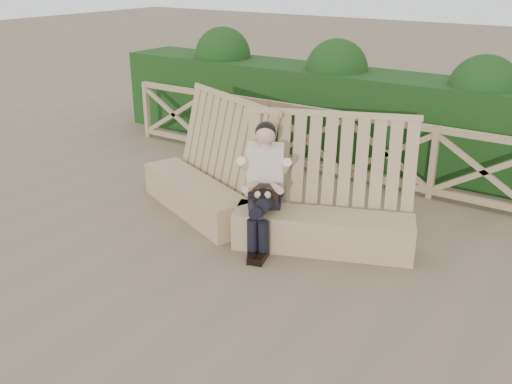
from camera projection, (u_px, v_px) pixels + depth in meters
The scene contains 5 objects.
ground at pixel (256, 286), 6.15m from camera, with size 60.00×60.00×0.00m, color brown.
bench at pixel (258, 199), 7.39m from camera, with size 4.16×1.49×1.59m.
woman at pixel (264, 182), 6.83m from camera, with size 0.69×0.98×1.52m.
guardrail at pixel (386, 154), 8.63m from camera, with size 10.10×0.09×1.10m.
hedge at pixel (415, 124), 9.47m from camera, with size 12.00×1.20×1.50m, color black.
Camera 1 is at (2.99, -4.40, 3.25)m, focal length 40.00 mm.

